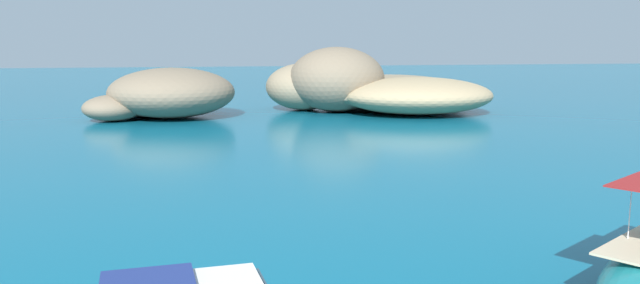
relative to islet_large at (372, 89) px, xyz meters
The scene contains 2 objects.
islet_large is the anchor object (origin of this frame).
islet_small 21.91m from the islet_large, behind, with size 16.82×17.06×4.72m.
Camera 1 is at (-7.08, -4.37, 6.77)m, focal length 34.77 mm.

